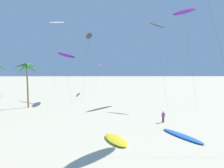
{
  "coord_description": "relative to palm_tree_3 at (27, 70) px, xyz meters",
  "views": [
    {
      "loc": [
        1.9,
        -2.46,
        8.27
      ],
      "look_at": [
        2.07,
        23.0,
        5.92
      ],
      "focal_mm": 32.7,
      "sensor_mm": 36.0,
      "label": 1
    }
  ],
  "objects": [
    {
      "name": "flying_kite_2",
      "position": [
        11.11,
        8.92,
        7.62
      ],
      "size": [
        2.72,
        6.22,
        15.63
      ],
      "color": "black",
      "rests_on": "ground"
    },
    {
      "name": "person_near_right",
      "position": [
        23.77,
        -10.62,
        -6.47
      ],
      "size": [
        0.5,
        0.25,
        1.66
      ],
      "color": "black",
      "rests_on": "ground"
    },
    {
      "name": "grounded_kite_3",
      "position": [
        24.42,
        -16.61,
        -7.25
      ],
      "size": [
        3.86,
        5.8,
        0.26
      ],
      "color": "blue",
      "rests_on": "ground"
    },
    {
      "name": "flying_kite_3",
      "position": [
        12.86,
        20.68,
        0.92
      ],
      "size": [
        1.74,
        8.27,
        8.79
      ],
      "color": "#EA5193",
      "rests_on": "ground"
    },
    {
      "name": "flying_kite_0",
      "position": [
        30.89,
        2.36,
        11.56
      ],
      "size": [
        4.48,
        6.17,
        20.01
      ],
      "color": "purple",
      "rests_on": "ground"
    },
    {
      "name": "flying_kite_4",
      "position": [
        0.14,
        22.5,
        13.54
      ],
      "size": [
        4.55,
        7.0,
        21.47
      ],
      "color": "white",
      "rests_on": "ground"
    },
    {
      "name": "flying_kite_1",
      "position": [
        5.47,
        9.31,
        3.27
      ],
      "size": [
        6.08,
        9.91,
        11.86
      ],
      "color": "purple",
      "rests_on": "ground"
    },
    {
      "name": "palm_tree_3",
      "position": [
        0.0,
        0.0,
        0.0
      ],
      "size": [
        5.07,
        4.72,
        8.76
      ],
      "color": "olive",
      "rests_on": "ground"
    },
    {
      "name": "flying_kite_6",
      "position": [
        26.07,
        5.3,
        9.47
      ],
      "size": [
        5.44,
        7.97,
        17.21
      ],
      "color": "black",
      "rests_on": "ground"
    },
    {
      "name": "grounded_kite_2",
      "position": [
        16.73,
        -17.88,
        -7.21
      ],
      "size": [
        3.4,
        4.73,
        0.34
      ],
      "color": "yellow",
      "rests_on": "ground"
    }
  ]
}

